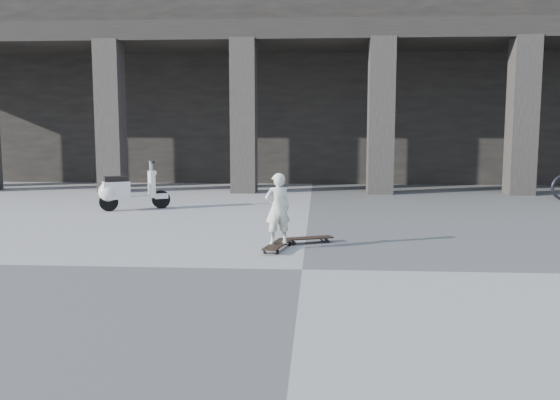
# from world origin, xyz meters

# --- Properties ---
(ground) EXTENTS (90.00, 90.00, 0.00)m
(ground) POSITION_xyz_m (0.00, 0.00, 0.00)
(ground) COLOR #51514F
(ground) RESTS_ON ground
(colonnade) EXTENTS (28.00, 8.82, 6.00)m
(colonnade) POSITION_xyz_m (-0.00, 13.77, 3.03)
(colonnade) COLOR black
(colonnade) RESTS_ON ground
(longboard) EXTENTS (0.39, 0.90, 0.09)m
(longboard) POSITION_xyz_m (-0.38, 1.16, 0.07)
(longboard) COLOR black
(longboard) RESTS_ON ground
(skateboard_spare) EXTENTS (0.77, 0.45, 0.09)m
(skateboard_spare) POSITION_xyz_m (0.04, 1.66, 0.07)
(skateboard_spare) COLOR black
(skateboard_spare) RESTS_ON ground
(child) EXTENTS (0.43, 0.35, 1.01)m
(child) POSITION_xyz_m (-0.38, 1.16, 0.59)
(child) COLOR silver
(child) RESTS_ON longboard
(scooter) EXTENTS (1.36, 0.85, 1.03)m
(scooter) POSITION_xyz_m (-3.89, 4.93, 0.41)
(scooter) COLOR black
(scooter) RESTS_ON ground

